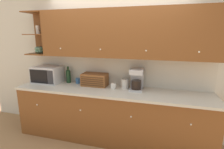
# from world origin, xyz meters

# --- Properties ---
(ground_plane) EXTENTS (24.00, 24.00, 0.00)m
(ground_plane) POSITION_xyz_m (0.00, 0.00, 0.00)
(ground_plane) COLOR #9E754C
(wall_back) EXTENTS (5.75, 0.06, 2.60)m
(wall_back) POSITION_xyz_m (0.00, 0.03, 1.30)
(wall_back) COLOR beige
(wall_back) RESTS_ON ground_plane
(counter_unit) EXTENTS (3.37, 0.68, 0.93)m
(counter_unit) POSITION_xyz_m (0.00, -0.32, 0.47)
(counter_unit) COLOR brown
(counter_unit) RESTS_ON ground_plane
(backsplash_panel) EXTENTS (3.35, 0.01, 0.54)m
(backsplash_panel) POSITION_xyz_m (0.00, -0.01, 1.20)
(backsplash_panel) COLOR beige
(backsplash_panel) RESTS_ON counter_unit
(upper_cabinets) EXTENTS (3.35, 0.38, 0.78)m
(upper_cabinets) POSITION_xyz_m (0.17, -0.18, 1.86)
(upper_cabinets) COLOR brown
(upper_cabinets) RESTS_ON backsplash_panel
(microwave) EXTENTS (0.53, 0.37, 0.32)m
(microwave) POSITION_xyz_m (-1.31, -0.22, 1.09)
(microwave) COLOR silver
(microwave) RESTS_ON counter_unit
(wine_bottle) EXTENTS (0.09, 0.09, 0.32)m
(wine_bottle) POSITION_xyz_m (-0.91, -0.11, 1.07)
(wine_bottle) COLOR #19381E
(wine_bottle) RESTS_ON counter_unit
(mug_blue_second) EXTENTS (0.10, 0.08, 0.10)m
(mug_blue_second) POSITION_xyz_m (-0.71, -0.12, 0.98)
(mug_blue_second) COLOR #38669E
(mug_blue_second) RESTS_ON counter_unit
(bread_box) EXTENTS (0.46, 0.27, 0.22)m
(bread_box) POSITION_xyz_m (-0.35, -0.16, 1.04)
(bread_box) COLOR brown
(bread_box) RESTS_ON counter_unit
(mug) EXTENTS (0.10, 0.09, 0.10)m
(mug) POSITION_xyz_m (0.03, -0.26, 0.98)
(mug) COLOR silver
(mug) RESTS_ON counter_unit
(storage_canister) EXTENTS (0.14, 0.14, 0.18)m
(storage_canister) POSITION_xyz_m (0.22, -0.18, 1.02)
(storage_canister) COLOR silver
(storage_canister) RESTS_ON counter_unit
(coffee_maker) EXTENTS (0.22, 0.26, 0.37)m
(coffee_maker) POSITION_xyz_m (0.43, -0.21, 1.12)
(coffee_maker) COLOR #B7B7BC
(coffee_maker) RESTS_ON counter_unit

